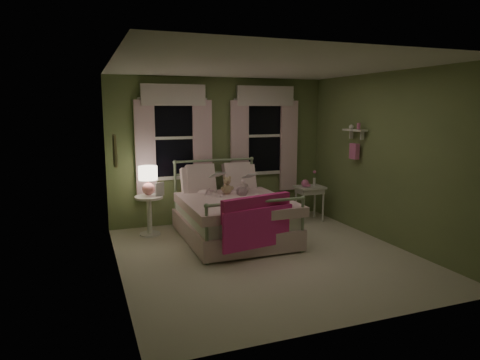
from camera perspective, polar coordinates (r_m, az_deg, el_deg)
name	(u,v)px	position (r m, az deg, el deg)	size (l,w,h in m)	color
room_shell	(267,164)	(5.84, 3.65, 2.08)	(4.20, 4.20, 4.20)	silver
bed	(232,215)	(6.82, -1.03, -4.65)	(1.58, 2.04, 1.18)	white
pink_throw	(257,216)	(5.83, 2.34, -4.81)	(1.09, 0.37, 0.71)	#D32977
child_left	(208,175)	(7.01, -4.35, 0.69)	(0.30, 0.20, 0.82)	#F7D1DD
child_right	(240,174)	(7.19, -0.06, 0.83)	(0.39, 0.30, 0.80)	#F7D1DD
book_left	(212,178)	(6.78, -3.76, 0.23)	(0.20, 0.27, 0.03)	beige
book_right	(245,179)	(6.96, 0.66, 0.15)	(0.20, 0.27, 0.02)	beige
teddy_bear	(227,187)	(6.97, -1.76, -0.91)	(0.22, 0.18, 0.30)	tan
nightstand_left	(149,210)	(7.14, -12.02, -3.93)	(0.46, 0.46, 0.65)	white
table_lamp	(148,178)	(7.03, -12.16, 0.31)	(0.30, 0.30, 0.47)	pink
book_nightstand	(156,196)	(7.02, -11.18, -2.12)	(0.16, 0.22, 0.02)	beige
nightstand_right	(310,192)	(7.94, 9.28, -1.53)	(0.50, 0.40, 0.64)	white
pink_toy	(305,183)	(7.85, 8.69, -0.45)	(0.14, 0.20, 0.14)	pink
bud_vase	(314,178)	(8.00, 9.89, 0.28)	(0.06, 0.06, 0.28)	white
window_left	(174,134)	(7.48, -8.78, 6.10)	(1.34, 0.13, 1.96)	black
window_right	(265,132)	(8.00, 3.30, 6.41)	(1.34, 0.13, 1.96)	black
wall_shelf	(355,141)	(7.37, 15.03, 5.07)	(0.15, 0.50, 0.60)	white
framed_picture	(115,151)	(5.92, -16.35, 3.77)	(0.03, 0.32, 0.42)	beige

